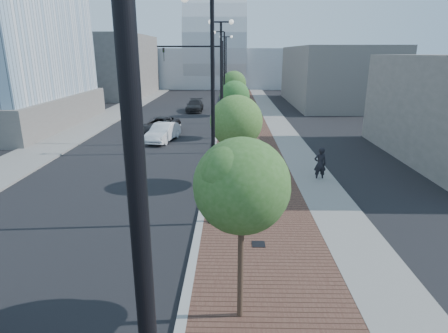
{
  "coord_description": "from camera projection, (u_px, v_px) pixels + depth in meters",
  "views": [
    {
      "loc": [
        1.33,
        -4.68,
        7.13
      ],
      "look_at": [
        1.0,
        12.0,
        2.0
      ],
      "focal_mm": 29.72,
      "sensor_mm": 36.0,
      "label": 1
    }
  ],
  "objects": [
    {
      "name": "concrete_strip",
      "position": [
        272.0,
        114.0,
        44.69
      ],
      "size": [
        2.4,
        140.0,
        0.13
      ],
      "primitive_type": "cube",
      "color": "slate",
      "rests_on": "ground"
    },
    {
      "name": "dark_car_far",
      "position": [
        195.0,
        106.0,
        47.04
      ],
      "size": [
        2.02,
        4.94,
        1.43
      ],
      "primitive_type": "imported",
      "rotation": [
        0.0,
        0.0,
        0.0
      ],
      "color": "black",
      "rests_on": "ground"
    },
    {
      "name": "streetlight_2",
      "position": [
        221.0,
        87.0,
        26.19
      ],
      "size": [
        1.72,
        0.56,
        9.28
      ],
      "color": "black",
      "rests_on": "ground"
    },
    {
      "name": "dark_car_mid",
      "position": [
        160.0,
        125.0,
        34.15
      ],
      "size": [
        3.57,
        5.62,
        1.44
      ],
      "primitive_type": "imported",
      "rotation": [
        0.0,
        0.0,
        -0.24
      ],
      "color": "black",
      "rests_on": "ground"
    },
    {
      "name": "traffic_mast",
      "position": [
        211.0,
        81.0,
        29.03
      ],
      "size": [
        5.09,
        0.2,
        8.0
      ],
      "color": "black",
      "rests_on": "ground"
    },
    {
      "name": "streetlight_0",
      "position": [
        147.0,
        327.0,
        3.26
      ],
      "size": [
        1.72,
        0.56,
        9.28
      ],
      "color": "black",
      "rests_on": "ground"
    },
    {
      "name": "tree_2",
      "position": [
        235.0,
        96.0,
        31.32
      ],
      "size": [
        2.56,
        2.54,
        4.92
      ],
      "color": "#382619",
      "rests_on": "ground"
    },
    {
      "name": "utility_cover_1",
      "position": [
        259.0,
        244.0,
        14.16
      ],
      "size": [
        0.5,
        0.5,
        0.02
      ],
      "primitive_type": "cube",
      "color": "black",
      "rests_on": "sidewalk"
    },
    {
      "name": "streetlight_3",
      "position": [
        223.0,
        81.0,
        37.8
      ],
      "size": [
        1.44,
        0.56,
        9.21
      ],
      "color": "black",
      "rests_on": "ground"
    },
    {
      "name": "west_sidewalk",
      "position": [
        114.0,
        114.0,
        45.05
      ],
      "size": [
        4.0,
        140.0,
        0.12
      ],
      "primitive_type": "cube",
      "color": "slate",
      "rests_on": "ground"
    },
    {
      "name": "streetlight_1",
      "position": [
        210.0,
        125.0,
        14.87
      ],
      "size": [
        1.44,
        0.56,
        9.21
      ],
      "color": "black",
      "rests_on": "ground"
    },
    {
      "name": "convention_center",
      "position": [
        217.0,
        58.0,
        86.1
      ],
      "size": [
        50.0,
        30.0,
        50.0
      ],
      "color": "#AEB3B9",
      "rests_on": "ground"
    },
    {
      "name": "commercial_block_nw",
      "position": [
        106.0,
        66.0,
        62.85
      ],
      "size": [
        14.0,
        20.0,
        10.0
      ],
      "primitive_type": "cube",
      "color": "#635E59",
      "rests_on": "ground"
    },
    {
      "name": "sidewalk",
      "position": [
        249.0,
        114.0,
        44.74
      ],
      "size": [
        7.0,
        140.0,
        0.12
      ],
      "primitive_type": "cube",
      "color": "#4C2D23",
      "rests_on": "ground"
    },
    {
      "name": "white_sedan",
      "position": [
        163.0,
        132.0,
        31.05
      ],
      "size": [
        2.48,
        4.8,
        1.51
      ],
      "primitive_type": "imported",
      "rotation": [
        0.0,
        0.0,
        -0.2
      ],
      "color": "silver",
      "rests_on": "ground"
    },
    {
      "name": "tree_0",
      "position": [
        244.0,
        186.0,
        9.25
      ],
      "size": [
        2.48,
        2.45,
        5.18
      ],
      "color": "#382619",
      "rests_on": "ground"
    },
    {
      "name": "tree_1",
      "position": [
        237.0,
        122.0,
        19.87
      ],
      "size": [
        2.83,
        2.83,
        5.02
      ],
      "color": "#382619",
      "rests_on": "ground"
    },
    {
      "name": "curb",
      "position": [
        220.0,
        114.0,
        44.8
      ],
      "size": [
        0.3,
        140.0,
        0.14
      ],
      "primitive_type": "cube",
      "color": "gray",
      "rests_on": "ground"
    },
    {
      "name": "pedestrian",
      "position": [
        320.0,
        164.0,
        21.38
      ],
      "size": [
        0.76,
        0.53,
        1.97
      ],
      "primitive_type": "imported",
      "rotation": [
        0.0,
        0.0,
        3.23
      ],
      "color": "black",
      "rests_on": "ground"
    },
    {
      "name": "utility_cover_2",
      "position": [
        247.0,
        163.0,
        24.67
      ],
      "size": [
        0.5,
        0.5,
        0.02
      ],
      "primitive_type": "cube",
      "color": "black",
      "rests_on": "sidewalk"
    },
    {
      "name": "commercial_block_ne",
      "position": [
        334.0,
        76.0,
        52.9
      ],
      "size": [
        12.0,
        22.0,
        8.0
      ],
      "primitive_type": "cube",
      "color": "slate",
      "rests_on": "ground"
    },
    {
      "name": "tree_3",
      "position": [
        234.0,
        83.0,
        42.76
      ],
      "size": [
        2.85,
        2.85,
        5.18
      ],
      "color": "#382619",
      "rests_on": "ground"
    },
    {
      "name": "streetlight_4",
      "position": [
        226.0,
        71.0,
        49.13
      ],
      "size": [
        1.72,
        0.56,
        9.28
      ],
      "color": "black",
      "rests_on": "ground"
    }
  ]
}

